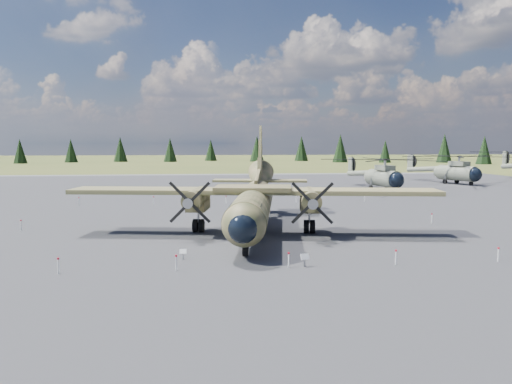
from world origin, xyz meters
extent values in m
plane|color=brown|center=(0.00, 0.00, 0.00)|extent=(500.00, 500.00, 0.00)
cube|color=slate|center=(0.00, 10.00, 0.00)|extent=(120.00, 120.00, 0.04)
cylinder|color=#31381E|center=(1.04, -3.73, 2.13)|extent=(5.21, 16.87, 2.59)
sphere|color=#31381E|center=(-0.29, -11.95, 2.13)|extent=(2.91, 2.91, 2.54)
sphere|color=black|center=(-0.37, -12.46, 2.08)|extent=(2.14, 2.14, 1.87)
cube|color=black|center=(-0.05, -10.49, 2.82)|extent=(2.06, 1.76, 0.51)
cone|color=#31381E|center=(2.78, 7.06, 3.10)|extent=(3.52, 6.69, 3.90)
cube|color=gray|center=(1.19, -2.81, 1.06)|extent=(2.62, 5.76, 0.46)
cube|color=#29341B|center=(1.11, -3.27, 3.19)|extent=(27.01, 7.38, 0.32)
cube|color=#31381E|center=(1.11, -3.27, 3.40)|extent=(6.02, 4.18, 0.32)
cylinder|color=#31381E|center=(-3.05, -2.88, 2.68)|extent=(2.14, 4.97, 1.39)
cube|color=#31381E|center=(-2.93, -2.15, 2.08)|extent=(1.87, 3.33, 0.74)
cone|color=gray|center=(-3.53, -5.85, 2.68)|extent=(0.83, 0.93, 0.70)
cylinder|color=black|center=(-2.93, -2.15, 0.51)|extent=(0.97, 1.14, 1.02)
cylinder|color=#31381E|center=(5.18, -4.21, 2.68)|extent=(2.14, 4.97, 1.39)
cube|color=#31381E|center=(5.30, -3.48, 2.08)|extent=(1.87, 3.33, 0.74)
cone|color=gray|center=(4.70, -7.18, 2.68)|extent=(0.83, 0.93, 0.70)
cylinder|color=black|center=(5.30, -3.48, 0.51)|extent=(0.97, 1.14, 1.02)
cube|color=#31381E|center=(2.22, 3.59, 3.66)|extent=(1.37, 6.95, 1.55)
cube|color=#29341B|center=(2.85, 7.52, 3.15)|extent=(9.10, 3.43, 0.20)
cylinder|color=gray|center=(-0.11, -10.86, 1.18)|extent=(0.15, 0.15, 0.83)
cylinder|color=black|center=(-0.11, -10.86, 0.51)|extent=(0.46, 0.91, 0.87)
cylinder|color=slate|center=(22.86, 28.53, 1.76)|extent=(3.42, 7.14, 2.38)
sphere|color=black|center=(23.39, 25.14, 1.71)|extent=(2.50, 2.50, 2.19)
sphere|color=slate|center=(22.32, 31.91, 1.76)|extent=(2.50, 2.50, 2.19)
cube|color=slate|center=(22.92, 28.15, 3.29)|extent=(2.07, 3.26, 0.71)
cylinder|color=gray|center=(22.92, 28.15, 4.00)|extent=(0.39, 0.39, 0.95)
cylinder|color=slate|center=(21.77, 35.44, 2.09)|extent=(2.05, 8.16, 1.36)
cube|color=slate|center=(21.21, 38.97, 3.29)|extent=(0.41, 1.35, 2.29)
cylinder|color=black|center=(21.54, 39.02, 3.29)|extent=(0.44, 2.45, 2.48)
cylinder|color=black|center=(23.30, 25.71, 0.38)|extent=(0.36, 0.68, 0.65)
cylinder|color=black|center=(21.41, 29.46, 0.38)|extent=(0.40, 0.80, 0.76)
cylinder|color=gray|center=(21.41, 29.46, 0.88)|extent=(0.15, 0.15, 1.38)
cylinder|color=black|center=(23.95, 29.86, 0.38)|extent=(0.40, 0.80, 0.76)
cylinder|color=gray|center=(23.95, 29.86, 0.88)|extent=(0.15, 0.15, 1.38)
cylinder|color=slate|center=(38.96, 38.21, 1.83)|extent=(4.63, 7.52, 2.47)
sphere|color=black|center=(40.11, 34.85, 1.78)|extent=(2.88, 2.88, 2.27)
sphere|color=slate|center=(37.81, 41.57, 1.83)|extent=(2.88, 2.88, 2.27)
cube|color=slate|center=(39.08, 37.84, 3.40)|extent=(2.61, 3.53, 0.74)
cylinder|color=gray|center=(39.08, 37.84, 4.14)|extent=(0.45, 0.45, 0.99)
cylinder|color=slate|center=(36.61, 45.08, 2.17)|extent=(3.51, 8.24, 1.41)
cube|color=slate|center=(35.42, 48.58, 3.40)|extent=(0.65, 1.38, 2.37)
cylinder|color=black|center=(35.74, 48.69, 3.40)|extent=(0.89, 2.45, 2.57)
cylinder|color=black|center=(39.91, 35.41, 0.39)|extent=(0.48, 0.72, 0.67)
cylinder|color=black|center=(37.31, 38.90, 0.39)|extent=(0.54, 0.84, 0.79)
cylinder|color=gray|center=(37.31, 38.90, 0.91)|extent=(0.18, 0.18, 1.43)
cylinder|color=black|center=(39.83, 39.76, 0.39)|extent=(0.54, 0.84, 0.79)
cylinder|color=gray|center=(39.83, 39.76, 0.91)|extent=(0.18, 0.18, 1.43)
cube|color=slate|center=(56.97, 53.55, 3.82)|extent=(0.54, 1.57, 2.66)
cylinder|color=black|center=(57.35, 53.48, 3.82)|extent=(0.62, 2.84, 2.88)
cube|color=gray|center=(-3.74, -10.99, 0.25)|extent=(0.07, 0.07, 0.50)
cube|color=white|center=(-3.74, -11.04, 0.49)|extent=(0.41, 0.19, 0.28)
cube|color=gray|center=(2.89, -13.40, 0.29)|extent=(0.10, 0.10, 0.58)
cube|color=white|center=(2.89, -13.46, 0.57)|extent=(0.51, 0.33, 0.33)
cylinder|color=white|center=(-10.00, -13.50, 0.40)|extent=(0.07, 0.07, 0.80)
cylinder|color=#B41323|center=(-10.00, -13.50, 0.80)|extent=(0.12, 0.12, 0.10)
cylinder|color=white|center=(-4.00, -13.50, 0.40)|extent=(0.07, 0.07, 0.80)
cylinder|color=#B41323|center=(-4.00, -13.50, 0.80)|extent=(0.12, 0.12, 0.10)
cylinder|color=white|center=(2.00, -13.50, 0.40)|extent=(0.07, 0.07, 0.80)
cylinder|color=#B41323|center=(2.00, -13.50, 0.80)|extent=(0.12, 0.12, 0.10)
cylinder|color=white|center=(8.00, -13.50, 0.40)|extent=(0.07, 0.07, 0.80)
cylinder|color=#B41323|center=(8.00, -13.50, 0.80)|extent=(0.12, 0.12, 0.10)
cylinder|color=white|center=(14.00, -13.50, 0.40)|extent=(0.07, 0.07, 0.80)
cylinder|color=#B41323|center=(14.00, -13.50, 0.80)|extent=(0.12, 0.12, 0.10)
cylinder|color=white|center=(-16.00, 16.00, 0.40)|extent=(0.07, 0.07, 0.80)
cylinder|color=#B41323|center=(-16.00, 16.00, 0.80)|extent=(0.12, 0.12, 0.10)
cylinder|color=white|center=(-8.00, 16.00, 0.40)|extent=(0.07, 0.07, 0.80)
cylinder|color=#B41323|center=(-8.00, 16.00, 0.80)|extent=(0.12, 0.12, 0.10)
cylinder|color=white|center=(0.00, 16.00, 0.40)|extent=(0.07, 0.07, 0.80)
cylinder|color=#B41323|center=(0.00, 16.00, 0.80)|extent=(0.12, 0.12, 0.10)
cylinder|color=white|center=(8.00, 16.00, 0.40)|extent=(0.07, 0.07, 0.80)
cylinder|color=#B41323|center=(8.00, 16.00, 0.80)|extent=(0.12, 0.12, 0.10)
cylinder|color=white|center=(16.00, 16.00, 0.40)|extent=(0.07, 0.07, 0.80)
cylinder|color=#B41323|center=(16.00, 16.00, 0.80)|extent=(0.12, 0.12, 0.10)
cylinder|color=white|center=(-16.50, 0.00, 0.40)|extent=(0.07, 0.07, 0.80)
cylinder|color=#B41323|center=(-16.50, 0.00, 0.80)|extent=(0.12, 0.12, 0.10)
cylinder|color=white|center=(16.50, 0.00, 0.40)|extent=(0.07, 0.07, 0.80)
cylinder|color=#B41323|center=(16.50, 0.00, 0.80)|extent=(0.12, 0.12, 0.10)
cone|color=black|center=(88.34, 113.85, 4.62)|extent=(5.17, 5.17, 9.23)
cone|color=black|center=(82.35, 128.91, 5.06)|extent=(5.66, 5.66, 10.11)
cone|color=black|center=(61.24, 130.17, 3.95)|extent=(4.42, 4.42, 7.90)
cone|color=black|center=(46.31, 134.63, 5.01)|extent=(5.61, 5.61, 10.01)
cone|color=black|center=(35.30, 149.97, 4.79)|extent=(5.36, 5.36, 9.58)
cone|color=black|center=(17.63, 146.06, 4.79)|extent=(5.37, 5.37, 9.58)
cone|color=black|center=(0.58, 154.98, 4.14)|extent=(4.64, 4.64, 8.28)
cone|color=black|center=(-14.42, 146.21, 4.37)|extent=(4.89, 4.89, 8.73)
cone|color=black|center=(-32.70, 148.75, 4.57)|extent=(5.12, 5.12, 9.13)
cone|color=black|center=(-49.14, 144.08, 4.18)|extent=(4.68, 4.68, 8.35)
cone|color=black|center=(-63.63, 135.88, 4.14)|extent=(4.63, 4.63, 8.27)
camera|label=1|loc=(-2.56, -39.55, 6.69)|focal=35.00mm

